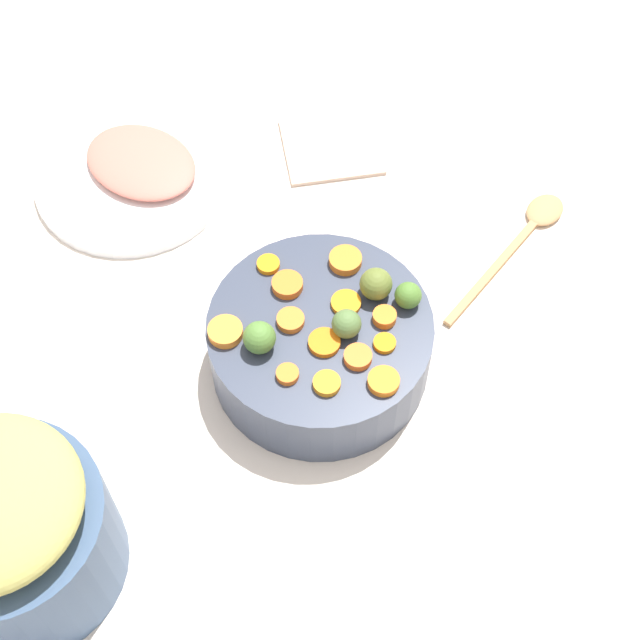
# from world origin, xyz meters

# --- Properties ---
(tabletop) EXTENTS (2.40, 2.40, 0.02)m
(tabletop) POSITION_xyz_m (0.00, 0.00, 0.01)
(tabletop) COLOR silver
(tabletop) RESTS_ON ground
(serving_bowl_carrots) EXTENTS (0.26, 0.26, 0.09)m
(serving_bowl_carrots) POSITION_xyz_m (0.01, -0.04, 0.06)
(serving_bowl_carrots) COLOR #31394B
(serving_bowl_carrots) RESTS_ON tabletop
(metal_pot) EXTENTS (0.20, 0.20, 0.14)m
(metal_pot) POSITION_xyz_m (-0.38, -0.11, 0.09)
(metal_pot) COLOR #354C6F
(metal_pot) RESTS_ON tabletop
(carrot_slice_0) EXTENTS (0.03, 0.03, 0.01)m
(carrot_slice_0) POSITION_xyz_m (-0.05, -0.08, 0.11)
(carrot_slice_0) COLOR orange
(carrot_slice_0) RESTS_ON serving_bowl_carrots
(carrot_slice_1) EXTENTS (0.03, 0.03, 0.01)m
(carrot_slice_1) POSITION_xyz_m (0.06, -0.10, 0.11)
(carrot_slice_1) COLOR orange
(carrot_slice_1) RESTS_ON serving_bowl_carrots
(carrot_slice_2) EXTENTS (0.05, 0.05, 0.01)m
(carrot_slice_2) POSITION_xyz_m (-0.00, 0.02, 0.11)
(carrot_slice_2) COLOR orange
(carrot_slice_2) RESTS_ON serving_bowl_carrots
(carrot_slice_3) EXTENTS (0.05, 0.05, 0.01)m
(carrot_slice_3) POSITION_xyz_m (-0.09, -0.00, 0.11)
(carrot_slice_3) COLOR orange
(carrot_slice_3) RESTS_ON serving_bowl_carrots
(carrot_slice_4) EXTENTS (0.04, 0.04, 0.01)m
(carrot_slice_4) POSITION_xyz_m (-0.00, -0.06, 0.11)
(carrot_slice_4) COLOR orange
(carrot_slice_4) RESTS_ON serving_bowl_carrots
(carrot_slice_5) EXTENTS (0.05, 0.05, 0.01)m
(carrot_slice_5) POSITION_xyz_m (0.08, 0.02, 0.11)
(carrot_slice_5) COLOR orange
(carrot_slice_5) RESTS_ON serving_bowl_carrots
(carrot_slice_6) EXTENTS (0.04, 0.04, 0.01)m
(carrot_slice_6) POSITION_xyz_m (0.03, -0.14, 0.11)
(carrot_slice_6) COLOR orange
(carrot_slice_6) RESTS_ON serving_bowl_carrots
(carrot_slice_7) EXTENTS (0.04, 0.04, 0.01)m
(carrot_slice_7) POSITION_xyz_m (0.05, -0.03, 0.11)
(carrot_slice_7) COLOR orange
(carrot_slice_7) RESTS_ON serving_bowl_carrots
(carrot_slice_8) EXTENTS (0.03, 0.03, 0.01)m
(carrot_slice_8) POSITION_xyz_m (-0.02, -0.11, 0.11)
(carrot_slice_8) COLOR orange
(carrot_slice_8) RESTS_ON serving_bowl_carrots
(carrot_slice_9) EXTENTS (0.04, 0.04, 0.01)m
(carrot_slice_9) POSITION_xyz_m (-0.02, -0.02, 0.11)
(carrot_slice_9) COLOR orange
(carrot_slice_9) RESTS_ON serving_bowl_carrots
(carrot_slice_10) EXTENTS (0.03, 0.03, 0.01)m
(carrot_slice_10) POSITION_xyz_m (0.08, -0.07, 0.11)
(carrot_slice_10) COLOR orange
(carrot_slice_10) RESTS_ON serving_bowl_carrots
(carrot_slice_11) EXTENTS (0.04, 0.04, 0.01)m
(carrot_slice_11) POSITION_xyz_m (-0.01, 0.06, 0.11)
(carrot_slice_11) COLOR orange
(carrot_slice_11) RESTS_ON serving_bowl_carrots
(carrot_slice_12) EXTENTS (0.04, 0.04, 0.01)m
(carrot_slice_12) POSITION_xyz_m (0.02, -0.10, 0.11)
(carrot_slice_12) COLOR orange
(carrot_slice_12) RESTS_ON serving_bowl_carrots
(brussels_sprout_0) EXTENTS (0.03, 0.03, 0.03)m
(brussels_sprout_0) POSITION_xyz_m (0.03, -0.06, 0.12)
(brussels_sprout_0) COLOR #4F6F39
(brussels_sprout_0) RESTS_ON serving_bowl_carrots
(brussels_sprout_1) EXTENTS (0.03, 0.03, 0.03)m
(brussels_sprout_1) POSITION_xyz_m (0.11, -0.06, 0.12)
(brussels_sprout_1) COLOR #48732B
(brussels_sprout_1) RESTS_ON serving_bowl_carrots
(brussels_sprout_2) EXTENTS (0.04, 0.04, 0.04)m
(brussels_sprout_2) POSITION_xyz_m (-0.06, -0.03, 0.13)
(brussels_sprout_2) COLOR #4C7932
(brussels_sprout_2) RESTS_ON serving_bowl_carrots
(brussels_sprout_3) EXTENTS (0.04, 0.04, 0.04)m
(brussels_sprout_3) POSITION_xyz_m (0.08, -0.03, 0.13)
(brussels_sprout_3) COLOR #5B6B2B
(brussels_sprout_3) RESTS_ON serving_bowl_carrots
(wooden_spoon) EXTENTS (0.25, 0.12, 0.01)m
(wooden_spoon) POSITION_xyz_m (0.34, 0.00, 0.03)
(wooden_spoon) COLOR tan
(wooden_spoon) RESTS_ON tabletop
(ham_plate) EXTENTS (0.27, 0.27, 0.01)m
(ham_plate) POSITION_xyz_m (-0.08, 0.34, 0.03)
(ham_plate) COLOR white
(ham_plate) RESTS_ON tabletop
(ham_slice_main) EXTENTS (0.18, 0.20, 0.02)m
(ham_slice_main) POSITION_xyz_m (-0.06, 0.34, 0.04)
(ham_slice_main) COLOR #CF6D5D
(ham_slice_main) RESTS_ON ham_plate
(dish_towel) EXTENTS (0.16, 0.16, 0.01)m
(dish_towel) POSITION_xyz_m (0.19, 0.26, 0.02)
(dish_towel) COLOR #C7A891
(dish_towel) RESTS_ON tabletop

